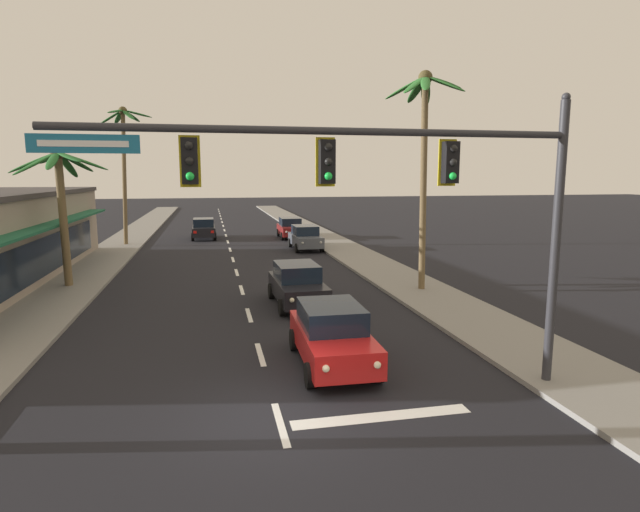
% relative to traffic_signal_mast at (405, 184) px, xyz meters
% --- Properties ---
extents(ground_plane, '(220.00, 220.00, 0.00)m').
position_rel_traffic_signal_mast_xyz_m(ground_plane, '(-2.92, -0.21, -4.99)').
color(ground_plane, black).
extents(sidewalk_right, '(3.20, 110.00, 0.14)m').
position_rel_traffic_signal_mast_xyz_m(sidewalk_right, '(4.88, 19.79, -4.92)').
color(sidewalk_right, gray).
rests_on(sidewalk_right, ground).
extents(sidewalk_left, '(3.20, 110.00, 0.14)m').
position_rel_traffic_signal_mast_xyz_m(sidewalk_left, '(-10.72, 19.79, -4.92)').
color(sidewalk_left, gray).
rests_on(sidewalk_left, ground).
extents(lane_markings, '(4.28, 89.65, 0.01)m').
position_rel_traffic_signal_mast_xyz_m(lane_markings, '(-2.46, 20.13, -4.99)').
color(lane_markings, silver).
rests_on(lane_markings, ground).
extents(traffic_signal_mast, '(11.56, 0.41, 7.06)m').
position_rel_traffic_signal_mast_xyz_m(traffic_signal_mast, '(0.00, 0.00, 0.00)').
color(traffic_signal_mast, '#2D2D33').
rests_on(traffic_signal_mast, ground).
extents(sedan_lead_at_stop_bar, '(2.01, 4.48, 1.68)m').
position_rel_traffic_signal_mast_xyz_m(sedan_lead_at_stop_bar, '(-1.06, 2.48, -4.14)').
color(sedan_lead_at_stop_bar, red).
rests_on(sedan_lead_at_stop_bar, ground).
extents(sedan_third_in_queue, '(2.03, 4.48, 1.68)m').
position_rel_traffic_signal_mast_xyz_m(sedan_third_in_queue, '(-0.89, 9.22, -4.14)').
color(sedan_third_in_queue, black).
rests_on(sedan_third_in_queue, ground).
extents(sedan_oncoming_far, '(1.98, 4.46, 1.68)m').
position_rel_traffic_signal_mast_xyz_m(sedan_oncoming_far, '(-4.76, 32.44, -4.14)').
color(sedan_oncoming_far, black).
rests_on(sedan_oncoming_far, ground).
extents(sedan_parked_nearest_kerb, '(1.99, 4.47, 1.68)m').
position_rel_traffic_signal_mast_xyz_m(sedan_parked_nearest_kerb, '(2.27, 24.62, -4.14)').
color(sedan_parked_nearest_kerb, '#4C515B').
rests_on(sedan_parked_nearest_kerb, ground).
extents(sedan_parked_mid_kerb, '(1.97, 4.46, 1.68)m').
position_rel_traffic_signal_mast_xyz_m(sedan_parked_mid_kerb, '(2.26, 31.44, -4.14)').
color(sedan_parked_mid_kerb, maroon).
rests_on(sedan_parked_mid_kerb, ground).
extents(palm_left_second, '(4.15, 4.04, 6.44)m').
position_rel_traffic_signal_mast_xyz_m(palm_left_second, '(-10.76, 14.51, -0.23)').
color(palm_left_second, brown).
rests_on(palm_left_second, ground).
extents(palm_left_third, '(3.77, 3.75, 10.00)m').
position_rel_traffic_signal_mast_xyz_m(palm_left_third, '(-10.11, 29.20, 2.26)').
color(palm_left_third, brown).
rests_on(palm_left_third, ground).
extents(palm_right_second, '(3.52, 3.42, 9.56)m').
position_rel_traffic_signal_mast_xyz_m(palm_right_second, '(4.89, 10.45, 2.08)').
color(palm_right_second, brown).
rests_on(palm_right_second, ground).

